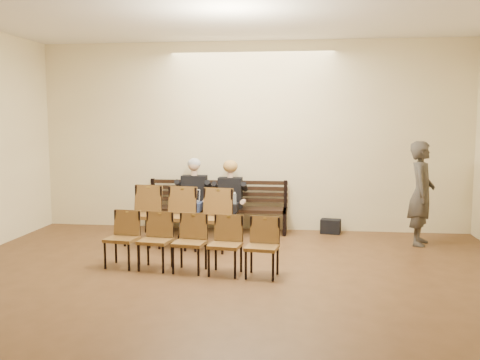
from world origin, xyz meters
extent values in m
plane|color=brown|center=(0.00, 0.00, 0.00)|extent=(10.00, 10.00, 0.00)
cube|color=beige|center=(0.00, 5.00, 1.75)|extent=(8.00, 0.02, 3.50)
cube|color=black|center=(-0.62, 4.65, 0.23)|extent=(2.60, 0.90, 0.45)
cube|color=silver|center=(-1.04, 4.31, 0.57)|extent=(0.36, 0.31, 0.23)
cylinder|color=silver|center=(-0.23, 4.27, 0.56)|extent=(0.08, 0.08, 0.21)
cube|color=black|center=(1.47, 4.75, 0.13)|extent=(0.39, 0.30, 0.26)
imported|color=#3B3730|center=(2.90, 4.05, 0.99)|extent=(0.66, 0.82, 1.98)
cube|color=brown|center=(-0.55, 2.03, 0.40)|extent=(2.46, 0.73, 0.79)
cube|color=brown|center=(-1.05, 3.37, 0.49)|extent=(1.83, 0.86, 0.98)
camera|label=1|loc=(0.99, -4.95, 2.07)|focal=40.00mm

